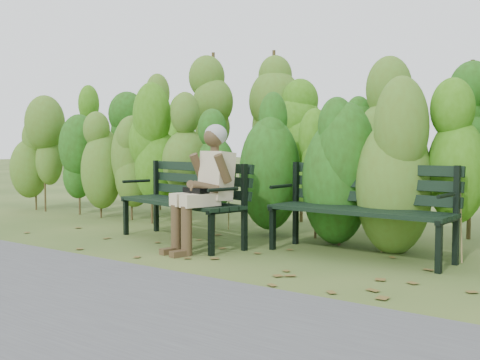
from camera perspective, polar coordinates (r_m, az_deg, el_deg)
The scene contains 7 objects.
ground at distance 5.90m, azimuth -2.02°, elevation -7.46°, with size 80.00×80.00×0.00m, color #304D1C.
footpath at distance 4.42m, azimuth -20.23°, elevation -11.34°, with size 60.00×2.50×0.01m, color #474749.
hedge_band at distance 7.35m, azimuth 6.97°, elevation 4.54°, with size 11.04×1.67×2.42m.
leaf_litter at distance 5.79m, azimuth -1.47°, elevation -7.64°, with size 5.82×2.13×0.01m.
bench_left at distance 6.60m, azimuth -5.40°, elevation -1.50°, with size 1.95×1.03×0.93m.
bench_right at distance 5.85m, azimuth 12.37°, elevation -2.16°, with size 1.91×0.71×0.94m.
seated_woman at distance 5.97m, azimuth -3.48°, elevation 0.05°, with size 0.57×0.83×1.35m.
Camera 1 is at (3.57, -4.56, 1.12)m, focal length 42.00 mm.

